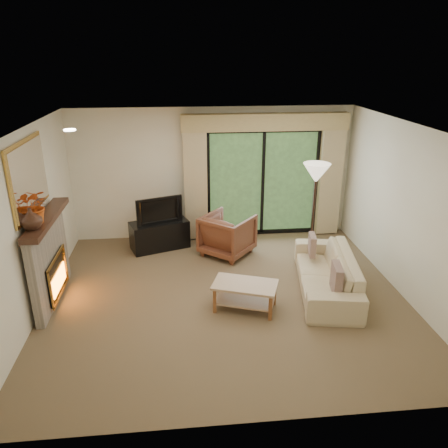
{
  "coord_description": "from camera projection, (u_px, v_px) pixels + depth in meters",
  "views": [
    {
      "loc": [
        -0.63,
        -5.87,
        3.56
      ],
      "look_at": [
        0.0,
        0.3,
        1.1
      ],
      "focal_mm": 35.0,
      "sensor_mm": 36.0,
      "label": 1
    }
  ],
  "objects": [
    {
      "name": "sliding_door",
      "position": [
        263.0,
        183.0,
        8.76
      ],
      "size": [
        2.26,
        0.1,
        2.16
      ],
      "primitive_type": null,
      "color": "black",
      "rests_on": "floor"
    },
    {
      "name": "sofa",
      "position": [
        327.0,
        272.0,
        6.9
      ],
      "size": [
        1.17,
        2.21,
        0.61
      ],
      "primitive_type": "imported",
      "rotation": [
        0.0,
        0.0,
        -1.74
      ],
      "color": "#CAB68C",
      "rests_on": "floor"
    },
    {
      "name": "media_console",
      "position": [
        160.0,
        235.0,
        8.4
      ],
      "size": [
        1.18,
        0.82,
        0.54
      ],
      "primitive_type": "cube",
      "rotation": [
        0.0,
        0.0,
        0.34
      ],
      "color": "black",
      "rests_on": "floor"
    },
    {
      "name": "coffee_table",
      "position": [
        245.0,
        296.0,
        6.42
      ],
      "size": [
        1.04,
        0.79,
        0.42
      ],
      "primitive_type": null,
      "rotation": [
        0.0,
        0.0,
        -0.35
      ],
      "color": "tan",
      "rests_on": "floor"
    },
    {
      "name": "floor",
      "position": [
        226.0,
        297.0,
        6.8
      ],
      "size": [
        5.5,
        5.5,
        0.0
      ],
      "primitive_type": "plane",
      "color": "brown",
      "rests_on": "ground"
    },
    {
      "name": "ceiling",
      "position": [
        226.0,
        128.0,
        5.85
      ],
      "size": [
        5.5,
        5.5,
        0.0
      ],
      "primitive_type": "plane",
      "rotation": [
        3.14,
        0.0,
        0.0
      ],
      "color": "white",
      "rests_on": "ground"
    },
    {
      "name": "cornice",
      "position": [
        266.0,
        122.0,
        8.23
      ],
      "size": [
        3.2,
        0.24,
        0.32
      ],
      "primitive_type": "cube",
      "color": "tan",
      "rests_on": "wall_back"
    },
    {
      "name": "mirror",
      "position": [
        29.0,
        177.0,
        6.01
      ],
      "size": [
        0.07,
        1.45,
        1.02
      ],
      "primitive_type": null,
      "color": "#BF913F",
      "rests_on": "wall_left"
    },
    {
      "name": "floor_lamp",
      "position": [
        313.0,
        212.0,
        7.8
      ],
      "size": [
        0.56,
        0.56,
        1.77
      ],
      "primitive_type": null,
      "rotation": [
        0.0,
        0.0,
        -0.21
      ],
      "color": "#C4B59C",
      "rests_on": "floor"
    },
    {
      "name": "vase",
      "position": [
        31.0,
        219.0,
        5.72
      ],
      "size": [
        0.36,
        0.36,
        0.29
      ],
      "primitive_type": "imported",
      "rotation": [
        0.0,
        0.0,
        -0.32
      ],
      "color": "#3C2217",
      "rests_on": "fireplace"
    },
    {
      "name": "wall_front",
      "position": [
        255.0,
        315.0,
        4.01
      ],
      "size": [
        5.0,
        0.0,
        5.0
      ],
      "primitive_type": "plane",
      "rotation": [
        -1.57,
        0.0,
        0.0
      ],
      "color": "white",
      "rests_on": "ground"
    },
    {
      "name": "curtain_right",
      "position": [
        330.0,
        178.0,
        8.75
      ],
      "size": [
        0.45,
        0.18,
        2.35
      ],
      "primitive_type": "cube",
      "color": "tan",
      "rests_on": "floor"
    },
    {
      "name": "pillow_near",
      "position": [
        337.0,
        279.0,
        6.25
      ],
      "size": [
        0.18,
        0.43,
        0.42
      ],
      "primitive_type": "cube",
      "rotation": [
        0.0,
        0.0,
        -0.17
      ],
      "color": "#542F29",
      "rests_on": "sofa"
    },
    {
      "name": "curtain_left",
      "position": [
        195.0,
        182.0,
        8.49
      ],
      "size": [
        0.45,
        0.18,
        2.35
      ],
      "primitive_type": "cube",
      "color": "tan",
      "rests_on": "floor"
    },
    {
      "name": "tv",
      "position": [
        158.0,
        209.0,
        8.21
      ],
      "size": [
        0.87,
        0.4,
        0.51
      ],
      "primitive_type": "imported",
      "rotation": [
        0.0,
        0.0,
        0.34
      ],
      "color": "black",
      "rests_on": "media_console"
    },
    {
      "name": "wall_left",
      "position": [
        30.0,
        226.0,
        6.06
      ],
      "size": [
        0.0,
        5.0,
        5.0
      ],
      "primitive_type": "plane",
      "rotation": [
        1.57,
        0.0,
        1.57
      ],
      "color": "white",
      "rests_on": "ground"
    },
    {
      "name": "branches",
      "position": [
        34.0,
        206.0,
        5.87
      ],
      "size": [
        0.46,
        0.41,
        0.5
      ],
      "primitive_type": "imported",
      "rotation": [
        0.0,
        0.0,
        0.04
      ],
      "color": "#CB5216",
      "rests_on": "fireplace"
    },
    {
      "name": "wall_back",
      "position": [
        213.0,
        174.0,
        8.64
      ],
      "size": [
        5.0,
        0.0,
        5.0
      ],
      "primitive_type": "plane",
      "rotation": [
        1.57,
        0.0,
        0.0
      ],
      "color": "white",
      "rests_on": "ground"
    },
    {
      "name": "pillow_far",
      "position": [
        312.0,
        245.0,
        7.37
      ],
      "size": [
        0.15,
        0.37,
        0.36
      ],
      "primitive_type": "cube",
      "rotation": [
        0.0,
        0.0,
        -0.17
      ],
      "color": "#542F29",
      "rests_on": "sofa"
    },
    {
      "name": "fireplace",
      "position": [
        49.0,
        259.0,
        6.49
      ],
      "size": [
        0.24,
        1.7,
        1.37
      ],
      "primitive_type": null,
      "color": "gray",
      "rests_on": "floor"
    },
    {
      "name": "armchair",
      "position": [
        227.0,
        235.0,
        8.11
      ],
      "size": [
        1.18,
        1.18,
        0.77
      ],
      "primitive_type": "imported",
      "rotation": [
        0.0,
        0.0,
        2.45
      ],
      "color": "brown",
      "rests_on": "floor"
    },
    {
      "name": "wall_right",
      "position": [
        407.0,
        212.0,
        6.58
      ],
      "size": [
        0.0,
        5.0,
        5.0
      ],
      "primitive_type": "plane",
      "rotation": [
        1.57,
        0.0,
        -1.57
      ],
      "color": "white",
      "rests_on": "ground"
    }
  ]
}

